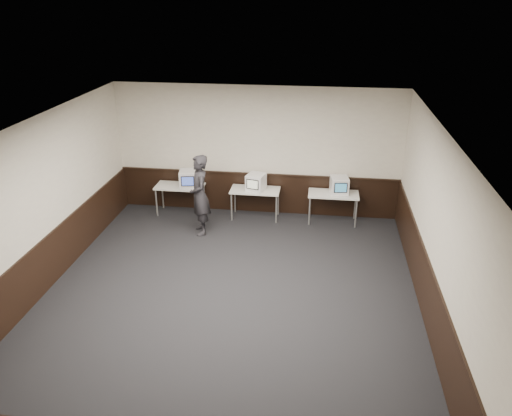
{
  "coord_description": "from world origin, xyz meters",
  "views": [
    {
      "loc": [
        1.54,
        -7.61,
        5.28
      ],
      "look_at": [
        0.29,
        1.6,
        1.15
      ],
      "focal_mm": 35.0,
      "sensor_mm": 36.0,
      "label": 1
    }
  ],
  "objects_px": {
    "desk_center": "(255,192)",
    "person": "(200,195)",
    "desk_left": "(180,188)",
    "emac_right": "(339,185)",
    "emac_left": "(188,179)",
    "desk_right": "(333,196)",
    "emac_center": "(256,182)"
  },
  "relations": [
    {
      "from": "desk_right",
      "to": "emac_right",
      "type": "relative_size",
      "value": 2.45
    },
    {
      "from": "emac_left",
      "to": "desk_right",
      "type": "bearing_deg",
      "value": -9.76
    },
    {
      "from": "emac_left",
      "to": "emac_right",
      "type": "xyz_separation_m",
      "value": [
        3.67,
        0.08,
        -0.01
      ]
    },
    {
      "from": "desk_center",
      "to": "emac_right",
      "type": "bearing_deg",
      "value": 0.65
    },
    {
      "from": "person",
      "to": "emac_right",
      "type": "bearing_deg",
      "value": 85.29
    },
    {
      "from": "desk_left",
      "to": "desk_center",
      "type": "height_order",
      "value": "same"
    },
    {
      "from": "emac_left",
      "to": "emac_right",
      "type": "relative_size",
      "value": 1.06
    },
    {
      "from": "emac_left",
      "to": "emac_right",
      "type": "height_order",
      "value": "emac_left"
    },
    {
      "from": "desk_left",
      "to": "emac_right",
      "type": "xyz_separation_m",
      "value": [
        3.92,
        0.02,
        0.28
      ]
    },
    {
      "from": "emac_left",
      "to": "emac_center",
      "type": "bearing_deg",
      "value": -10.28
    },
    {
      "from": "person",
      "to": "desk_left",
      "type": "bearing_deg",
      "value": -164.93
    },
    {
      "from": "desk_center",
      "to": "emac_center",
      "type": "xyz_separation_m",
      "value": [
        0.02,
        -0.04,
        0.28
      ]
    },
    {
      "from": "emac_right",
      "to": "desk_center",
      "type": "bearing_deg",
      "value": 172.66
    },
    {
      "from": "desk_right",
      "to": "emac_left",
      "type": "relative_size",
      "value": 2.31
    },
    {
      "from": "desk_center",
      "to": "person",
      "type": "bearing_deg",
      "value": -138.95
    },
    {
      "from": "desk_left",
      "to": "emac_right",
      "type": "distance_m",
      "value": 3.93
    },
    {
      "from": "emac_center",
      "to": "desk_left",
      "type": "bearing_deg",
      "value": -166.73
    },
    {
      "from": "emac_center",
      "to": "desk_center",
      "type": "bearing_deg",
      "value": 134.46
    },
    {
      "from": "desk_right",
      "to": "desk_center",
      "type": "bearing_deg",
      "value": 180.0
    },
    {
      "from": "emac_center",
      "to": "emac_right",
      "type": "xyz_separation_m",
      "value": [
        2.0,
        0.07,
        0.0
      ]
    },
    {
      "from": "desk_left",
      "to": "emac_right",
      "type": "bearing_deg",
      "value": 0.33
    },
    {
      "from": "desk_center",
      "to": "emac_right",
      "type": "relative_size",
      "value": 2.45
    },
    {
      "from": "desk_right",
      "to": "emac_center",
      "type": "xyz_separation_m",
      "value": [
        -1.88,
        -0.04,
        0.28
      ]
    },
    {
      "from": "desk_center",
      "to": "emac_center",
      "type": "distance_m",
      "value": 0.28
    },
    {
      "from": "desk_center",
      "to": "person",
      "type": "distance_m",
      "value": 1.53
    },
    {
      "from": "emac_right",
      "to": "desk_right",
      "type": "bearing_deg",
      "value": -177.44
    },
    {
      "from": "desk_right",
      "to": "person",
      "type": "relative_size",
      "value": 0.64
    },
    {
      "from": "emac_center",
      "to": "emac_left",
      "type": "bearing_deg",
      "value": -165.11
    },
    {
      "from": "desk_right",
      "to": "emac_left",
      "type": "bearing_deg",
      "value": -179.15
    },
    {
      "from": "emac_left",
      "to": "desk_center",
      "type": "bearing_deg",
      "value": -8.78
    },
    {
      "from": "desk_right",
      "to": "emac_center",
      "type": "relative_size",
      "value": 2.31
    },
    {
      "from": "desk_center",
      "to": "emac_center",
      "type": "bearing_deg",
      "value": -60.09
    }
  ]
}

